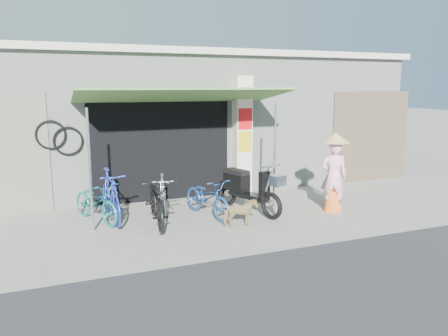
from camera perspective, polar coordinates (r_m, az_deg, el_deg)
name	(u,v)px	position (r m, az deg, el deg)	size (l,w,h in m)	color
ground	(251,225)	(8.88, 3.59, -7.38)	(80.00, 80.00, 0.00)	gray
bicycle_shop	(180,117)	(13.26, -5.73, 6.64)	(12.30, 5.30, 3.66)	#A9AFA6
shop_pillar	(242,136)	(11.10, 2.32, 4.18)	(0.42, 0.44, 3.00)	beige
awning	(183,97)	(9.66, -5.32, 9.23)	(4.60, 1.88, 2.72)	#437233
neighbour_right	(370,137)	(13.44, 18.51, 3.91)	(2.60, 0.06, 2.60)	brown
bike_teal	(96,202)	(9.33, -16.38, -4.25)	(0.55, 1.59, 0.83)	#186D68
bike_blue	(111,196)	(9.24, -14.57, -3.51)	(0.51, 1.79, 1.08)	navy
bike_black	(157,201)	(8.85, -8.73, -4.23)	(0.65, 1.87, 0.98)	black
bike_silver	(163,197)	(9.22, -8.00, -3.76)	(0.44, 1.56, 0.94)	silver
bike_navy	(207,197)	(9.30, -2.20, -3.83)	(0.56, 1.61, 0.85)	navy
street_dog	(240,213)	(8.65, 2.13, -5.91)	(0.30, 0.67, 0.56)	#977050
moped	(247,189)	(9.63, 2.97, -2.72)	(0.85, 1.97, 1.14)	black
nun	(334,173)	(9.90, 14.15, -0.60)	(0.69, 0.64, 1.76)	#E79CBA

